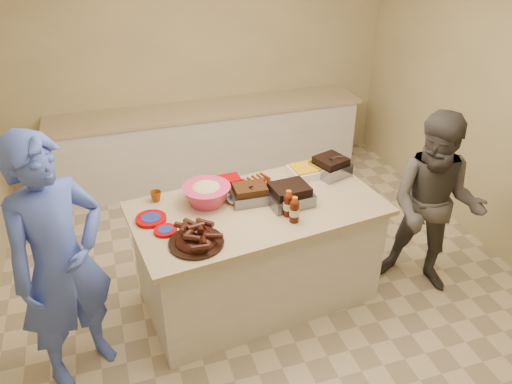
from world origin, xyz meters
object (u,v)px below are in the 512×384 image
object	(u,v)px
roasting_pan	(330,174)
guest_blue	(86,363)
island	(258,295)
guest_gray	(418,282)
coleslaw_bowl	(207,203)
plastic_cup	(157,201)
bbq_bottle_a	(294,221)
bbq_bottle_b	(288,215)
mustard_bottle	(224,198)
rib_platter	(196,244)

from	to	relation	value
roasting_pan	guest_blue	distance (m)	2.45
guest_blue	island	bearing A→B (deg)	-18.45
guest_blue	guest_gray	distance (m)	2.86
coleslaw_bowl	guest_gray	size ratio (longest dim) A/B	0.24
roasting_pan	plastic_cup	xyz separation A→B (m)	(-1.49, 0.02, 0.00)
bbq_bottle_a	bbq_bottle_b	xyz separation A→B (m)	(-0.01, 0.09, 0.00)
plastic_cup	bbq_bottle_a	bearing A→B (deg)	-32.90
island	mustard_bottle	size ratio (longest dim) A/B	15.76
mustard_bottle	plastic_cup	bearing A→B (deg)	166.57
mustard_bottle	rib_platter	bearing A→B (deg)	-122.56
mustard_bottle	guest_blue	bearing A→B (deg)	-157.54
rib_platter	roasting_pan	bearing A→B (deg)	25.93
roasting_pan	plastic_cup	distance (m)	1.49
roasting_pan	guest_blue	bearing A→B (deg)	177.68
coleslaw_bowl	mustard_bottle	xyz separation A→B (m)	(0.15, 0.03, 0.00)
coleslaw_bowl	bbq_bottle_a	xyz separation A→B (m)	(0.55, -0.44, 0.00)
island	bbq_bottle_b	distance (m)	0.95
plastic_cup	guest_gray	xyz separation A→B (m)	(2.16, -0.59, -0.91)
rib_platter	mustard_bottle	distance (m)	0.62
rib_platter	roasting_pan	xyz separation A→B (m)	(1.30, 0.63, 0.00)
bbq_bottle_a	plastic_cup	bearing A→B (deg)	147.10
rib_platter	mustard_bottle	size ratio (longest dim) A/B	3.17
guest_gray	guest_blue	bearing A→B (deg)	-138.29
coleslaw_bowl	mustard_bottle	world-z (taller)	coleslaw_bowl
roasting_pan	rib_platter	bearing A→B (deg)	-172.02
bbq_bottle_b	coleslaw_bowl	bearing A→B (deg)	147.08
bbq_bottle_a	guest_gray	size ratio (longest dim) A/B	0.13
mustard_bottle	roasting_pan	bearing A→B (deg)	6.36
mustard_bottle	guest_gray	world-z (taller)	mustard_bottle
mustard_bottle	coleslaw_bowl	bearing A→B (deg)	-166.90
roasting_pan	bbq_bottle_a	world-z (taller)	bbq_bottle_a
roasting_pan	coleslaw_bowl	world-z (taller)	coleslaw_bowl
guest_blue	plastic_cup	bearing A→B (deg)	11.32
rib_platter	plastic_cup	bearing A→B (deg)	105.66
island	rib_platter	bearing A→B (deg)	-156.10
coleslaw_bowl	bbq_bottle_b	distance (m)	0.64
roasting_pan	plastic_cup	bearing A→B (deg)	161.44
bbq_bottle_a	guest_blue	world-z (taller)	bbq_bottle_a
plastic_cup	island	bearing A→B (deg)	-23.48
roasting_pan	guest_gray	xyz separation A→B (m)	(0.67, -0.58, -0.91)
rib_platter	roasting_pan	size ratio (longest dim) A/B	1.42
island	rib_platter	xyz separation A→B (m)	(-0.55, -0.33, 0.91)
bbq_bottle_b	plastic_cup	bearing A→B (deg)	150.87
bbq_bottle_a	mustard_bottle	world-z (taller)	bbq_bottle_a
bbq_bottle_b	guest_gray	world-z (taller)	bbq_bottle_b
roasting_pan	bbq_bottle_a	distance (m)	0.81
island	bbq_bottle_a	size ratio (longest dim) A/B	9.31
bbq_bottle_b	plastic_cup	size ratio (longest dim) A/B	2.36
mustard_bottle	guest_gray	distance (m)	1.94
bbq_bottle_a	mustard_bottle	size ratio (longest dim) A/B	1.69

